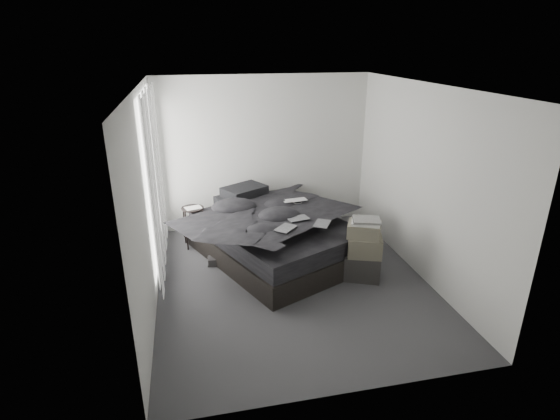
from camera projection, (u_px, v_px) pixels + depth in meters
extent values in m
cube|color=#373639|center=(292.00, 281.00, 6.01)|extent=(3.60, 4.20, 0.01)
cube|color=white|center=(295.00, 86.00, 5.07)|extent=(3.60, 4.20, 0.01)
cube|color=silver|center=(264.00, 153.00, 7.46)|extent=(3.60, 0.01, 2.60)
cube|color=silver|center=(354.00, 272.00, 3.63)|extent=(3.60, 0.01, 2.60)
cube|color=silver|center=(147.00, 202.00, 5.19)|extent=(0.01, 4.20, 2.60)
cube|color=silver|center=(422.00, 183.00, 5.90)|extent=(0.01, 4.20, 2.60)
cube|color=white|center=(152.00, 177.00, 5.99)|extent=(0.02, 2.00, 2.30)
cube|color=white|center=(156.00, 181.00, 6.03)|extent=(0.06, 2.12, 2.48)
cube|color=black|center=(276.00, 247.00, 6.65)|extent=(2.60, 2.89, 0.32)
cube|color=black|center=(275.00, 230.00, 6.55)|extent=(2.51, 2.80, 0.25)
imported|color=black|center=(278.00, 214.00, 6.41)|extent=(2.42, 2.56, 0.28)
cube|color=black|center=(240.00, 201.00, 7.13)|extent=(0.85, 0.73, 0.16)
cube|color=black|center=(244.00, 191.00, 7.10)|extent=(0.81, 0.73, 0.15)
imported|color=silver|center=(296.00, 197.00, 6.68)|extent=(0.40, 0.28, 0.03)
cube|color=black|center=(286.00, 222.00, 5.77)|extent=(0.35, 0.35, 0.01)
cube|color=black|center=(298.00, 212.00, 6.09)|extent=(0.33, 0.25, 0.01)
cube|color=black|center=(322.00, 217.00, 5.91)|extent=(0.32, 0.36, 0.01)
cylinder|color=black|center=(194.00, 227.00, 6.96)|extent=(0.39, 0.39, 0.64)
cube|color=white|center=(193.00, 208.00, 6.83)|extent=(0.29, 0.25, 0.01)
cube|color=black|center=(212.00, 261.00, 6.44)|extent=(0.14, 0.19, 0.12)
cube|color=black|center=(362.00, 266.00, 6.05)|extent=(0.59, 0.54, 0.36)
cube|color=#5C5848|center=(365.00, 246.00, 5.93)|extent=(0.54, 0.49, 0.27)
cube|color=#5C5848|center=(364.00, 230.00, 5.86)|extent=(0.54, 0.50, 0.19)
cube|color=silver|center=(366.00, 222.00, 5.81)|extent=(0.45, 0.42, 0.04)
cube|color=silver|center=(367.00, 220.00, 5.79)|extent=(0.43, 0.38, 0.03)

